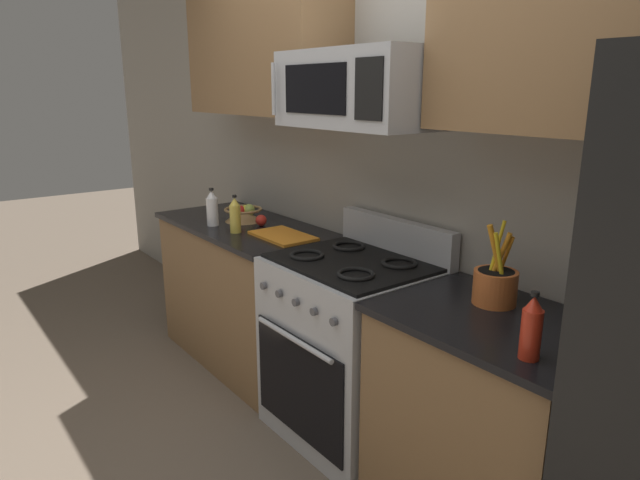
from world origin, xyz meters
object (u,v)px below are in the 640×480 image
object	(u,v)px
bottle_hot_sauce	(531,328)
range_oven	(351,347)
fruit_basket	(243,213)
bottle_oil	(235,215)
cutting_board	(283,236)
apple_loose	(261,220)
microwave	(360,89)
utensil_crock	(495,285)
bottle_vinegar	(212,208)

from	to	relation	value
bottle_hot_sauce	range_oven	bearing A→B (deg)	169.59
fruit_basket	bottle_oil	size ratio (longest dim) A/B	1.08
cutting_board	bottle_hot_sauce	size ratio (longest dim) A/B	1.72
range_oven	apple_loose	size ratio (longest dim) A/B	15.94
cutting_board	range_oven	bearing A→B (deg)	-0.81
fruit_basket	cutting_board	size ratio (longest dim) A/B	0.63
range_oven	bottle_hot_sauce	world-z (taller)	bottle_hot_sauce
microwave	bottle_hot_sauce	bearing A→B (deg)	-11.84
bottle_hot_sauce	bottle_oil	world-z (taller)	same
bottle_hot_sauce	apple_loose	bearing A→B (deg)	172.79
cutting_board	microwave	bearing A→B (deg)	1.79
range_oven	fruit_basket	world-z (taller)	range_oven
cutting_board	bottle_hot_sauce	distance (m)	1.70
range_oven	utensil_crock	world-z (taller)	utensil_crock
microwave	cutting_board	world-z (taller)	microwave
fruit_basket	bottle_vinegar	size ratio (longest dim) A/B	1.03
bottle_vinegar	microwave	bearing A→B (deg)	10.37
microwave	bottle_hot_sauce	size ratio (longest dim) A/B	3.54
apple_loose	fruit_basket	bearing A→B (deg)	-173.02
apple_loose	bottle_vinegar	xyz separation A→B (m)	(-0.19, -0.23, 0.07)
apple_loose	bottle_hot_sauce	size ratio (longest dim) A/B	0.31
microwave	bottle_vinegar	size ratio (longest dim) A/B	3.38
utensil_crock	bottle_vinegar	distance (m)	1.85
microwave	utensil_crock	world-z (taller)	microwave
bottle_vinegar	bottle_hot_sauce	bearing A→B (deg)	-0.59
range_oven	bottle_oil	distance (m)	1.03
utensil_crock	bottle_vinegar	bearing A→B (deg)	-171.31
cutting_board	fruit_basket	bearing A→B (deg)	177.07
fruit_basket	bottle_hot_sauce	xyz separation A→B (m)	(2.17, -0.23, 0.05)
microwave	bottle_vinegar	world-z (taller)	microwave
utensil_crock	bottle_hot_sauce	distance (m)	0.46
fruit_basket	bottle_oil	bearing A→B (deg)	-38.92
apple_loose	bottle_oil	size ratio (longest dim) A/B	0.31
fruit_basket	bottle_hot_sauce	size ratio (longest dim) A/B	1.09
range_oven	microwave	xyz separation A→B (m)	(-0.00, 0.03, 1.24)
utensil_crock	fruit_basket	xyz separation A→B (m)	(-1.82, -0.07, -0.03)
microwave	bottle_oil	bearing A→B (deg)	-168.51
microwave	apple_loose	world-z (taller)	microwave
utensil_crock	cutting_board	size ratio (longest dim) A/B	0.86
bottle_vinegar	fruit_basket	bearing A→B (deg)	86.76
apple_loose	microwave	bearing A→B (deg)	-1.69
microwave	bottle_vinegar	xyz separation A→B (m)	(-1.11, -0.20, -0.70)
bottle_oil	bottle_vinegar	distance (m)	0.24
cutting_board	apple_loose	bearing A→B (deg)	171.45
range_oven	fruit_basket	xyz separation A→B (m)	(-1.09, 0.03, 0.49)
utensil_crock	bottle_vinegar	xyz separation A→B (m)	(-1.83, -0.28, 0.03)
utensil_crock	bottle_oil	world-z (taller)	utensil_crock
apple_loose	bottle_oil	xyz separation A→B (m)	(0.05, -0.20, 0.07)
bottle_oil	bottle_vinegar	xyz separation A→B (m)	(-0.24, -0.03, 0.00)
apple_loose	bottle_vinegar	size ratio (longest dim) A/B	0.30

